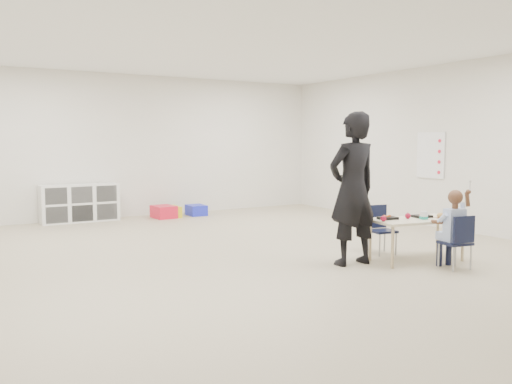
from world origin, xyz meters
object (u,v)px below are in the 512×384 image
cubby_shelf (80,203)px  adult (353,189)px  table (416,239)px  child (456,226)px  chair_near (455,242)px

cubby_shelf → adult: adult is taller
table → adult: bearing=171.2°
adult → child: bearing=138.9°
table → child: size_ratio=1.23×
chair_near → child: 0.18m
table → adult: 1.08m
chair_near → child: child is taller
chair_near → cubby_shelf: size_ratio=0.46×
chair_near → adult: bearing=147.3°
table → child: (0.07, -0.53, 0.23)m
table → adult: adult is taller
cubby_shelf → adult: (2.02, -5.28, 0.57)m
table → chair_near: chair_near is taller
table → chair_near: size_ratio=1.94×
chair_near → child: size_ratio=0.63×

